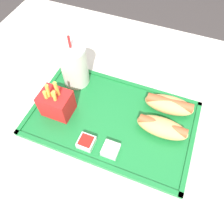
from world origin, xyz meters
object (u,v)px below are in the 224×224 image
at_px(soda_cup, 74,65).
at_px(fries_carton, 57,103).
at_px(hot_dog_near, 162,127).
at_px(sauce_cup_ketchup, 86,142).
at_px(sauce_cup_mayo, 111,150).
at_px(hot_dog_far, 169,104).

height_order(soda_cup, fries_carton, soda_cup).
height_order(hot_dog_near, sauce_cup_ketchup, hot_dog_near).
height_order(hot_dog_near, sauce_cup_mayo, hot_dog_near).
bearing_deg(hot_dog_far, soda_cup, 179.19).
relative_size(fries_carton, sauce_cup_mayo, 3.07).
bearing_deg(sauce_cup_ketchup, fries_carton, 150.70).
bearing_deg(hot_dog_near, sauce_cup_ketchup, -148.19).
height_order(sauce_cup_mayo, sauce_cup_ketchup, same).
relative_size(hot_dog_far, sauce_cup_ketchup, 3.42).
xyz_separation_m(fries_carton, sauce_cup_mayo, (0.18, -0.06, -0.03)).
bearing_deg(sauce_cup_ketchup, hot_dog_far, 47.06).
distance_m(hot_dog_near, fries_carton, 0.29).
distance_m(hot_dog_far, sauce_cup_ketchup, 0.25).
height_order(soda_cup, hot_dog_near, soda_cup).
distance_m(soda_cup, fries_carton, 0.13).
xyz_separation_m(hot_dog_far, sauce_cup_ketchup, (-0.17, -0.18, -0.01)).
bearing_deg(hot_dog_near, soda_cup, 164.33).
relative_size(hot_dog_near, fries_carton, 1.10).
bearing_deg(soda_cup, sauce_cup_ketchup, -57.25).
distance_m(soda_cup, hot_dog_near, 0.31).
bearing_deg(fries_carton, soda_cup, 91.78).
xyz_separation_m(fries_carton, sauce_cup_ketchup, (0.12, -0.07, -0.03)).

